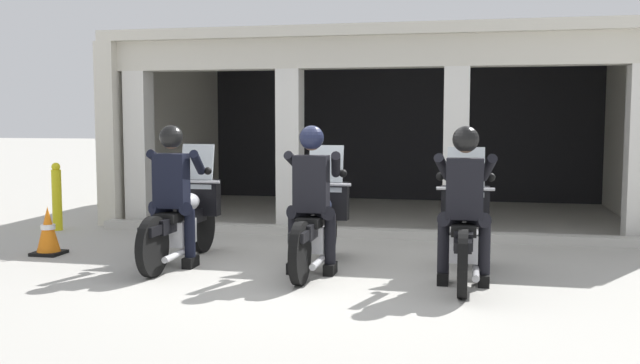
{
  "coord_description": "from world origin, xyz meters",
  "views": [
    {
      "loc": [
        1.67,
        -7.35,
        1.67
      ],
      "look_at": [
        0.0,
        0.34,
        0.95
      ],
      "focal_mm": 39.75,
      "sensor_mm": 36.0,
      "label": 1
    }
  ],
  "objects_px": {
    "motorcycle_left": "(184,219)",
    "police_officer_center": "(312,186)",
    "motorcycle_center": "(318,223)",
    "traffic_cone_flank": "(48,231)",
    "bollard_kerbside": "(57,197)",
    "police_officer_right": "(465,191)",
    "police_officer_left": "(173,183)",
    "motorcycle_right": "(464,231)"
  },
  "relations": [
    {
      "from": "motorcycle_center",
      "to": "bollard_kerbside",
      "type": "distance_m",
      "value": 4.68
    },
    {
      "from": "police_officer_right",
      "to": "bollard_kerbside",
      "type": "height_order",
      "value": "police_officer_right"
    },
    {
      "from": "motorcycle_center",
      "to": "police_officer_right",
      "type": "height_order",
      "value": "police_officer_right"
    },
    {
      "from": "motorcycle_left",
      "to": "motorcycle_center",
      "type": "xyz_separation_m",
      "value": [
        1.59,
        -0.02,
        0.0
      ]
    },
    {
      "from": "police_officer_center",
      "to": "traffic_cone_flank",
      "type": "height_order",
      "value": "police_officer_center"
    },
    {
      "from": "motorcycle_right",
      "to": "bollard_kerbside",
      "type": "bearing_deg",
      "value": 173.38
    },
    {
      "from": "police_officer_left",
      "to": "motorcycle_center",
      "type": "height_order",
      "value": "police_officer_left"
    },
    {
      "from": "motorcycle_right",
      "to": "motorcycle_left",
      "type": "bearing_deg",
      "value": -172.03
    },
    {
      "from": "traffic_cone_flank",
      "to": "bollard_kerbside",
      "type": "relative_size",
      "value": 0.59
    },
    {
      "from": "police_officer_right",
      "to": "police_officer_left",
      "type": "bearing_deg",
      "value": -172.03
    },
    {
      "from": "motorcycle_center",
      "to": "bollard_kerbside",
      "type": "bearing_deg",
      "value": 170.53
    },
    {
      "from": "motorcycle_right",
      "to": "police_officer_right",
      "type": "xyz_separation_m",
      "value": [
        -0.0,
        -0.28,
        0.44
      ]
    },
    {
      "from": "motorcycle_right",
      "to": "police_officer_left",
      "type": "bearing_deg",
      "value": -166.94
    },
    {
      "from": "motorcycle_left",
      "to": "police_officer_center",
      "type": "distance_m",
      "value": 1.68
    },
    {
      "from": "motorcycle_right",
      "to": "police_officer_center",
      "type": "bearing_deg",
      "value": -164.72
    },
    {
      "from": "police_officer_left",
      "to": "traffic_cone_flank",
      "type": "bearing_deg",
      "value": -179.58
    },
    {
      "from": "motorcycle_right",
      "to": "police_officer_right",
      "type": "height_order",
      "value": "police_officer_right"
    },
    {
      "from": "police_officer_right",
      "to": "traffic_cone_flank",
      "type": "relative_size",
      "value": 2.69
    },
    {
      "from": "motorcycle_left",
      "to": "bollard_kerbside",
      "type": "height_order",
      "value": "motorcycle_left"
    },
    {
      "from": "police_officer_right",
      "to": "motorcycle_center",
      "type": "bearing_deg",
      "value": 175.33
    },
    {
      "from": "motorcycle_left",
      "to": "police_officer_left",
      "type": "height_order",
      "value": "police_officer_left"
    },
    {
      "from": "motorcycle_left",
      "to": "motorcycle_right",
      "type": "relative_size",
      "value": 1.0
    },
    {
      "from": "motorcycle_right",
      "to": "bollard_kerbside",
      "type": "height_order",
      "value": "motorcycle_right"
    },
    {
      "from": "motorcycle_left",
      "to": "motorcycle_center",
      "type": "height_order",
      "value": "same"
    },
    {
      "from": "police_officer_left",
      "to": "motorcycle_center",
      "type": "xyz_separation_m",
      "value": [
        1.6,
        0.27,
        -0.44
      ]
    },
    {
      "from": "police_officer_left",
      "to": "motorcycle_right",
      "type": "relative_size",
      "value": 0.78
    },
    {
      "from": "police_officer_left",
      "to": "police_officer_right",
      "type": "xyz_separation_m",
      "value": [
        3.19,
        -0.19,
        0.0
      ]
    },
    {
      "from": "motorcycle_center",
      "to": "bollard_kerbside",
      "type": "xyz_separation_m",
      "value": [
        -4.34,
        1.75,
        -0.0
      ]
    },
    {
      "from": "police_officer_left",
      "to": "traffic_cone_flank",
      "type": "height_order",
      "value": "police_officer_left"
    },
    {
      "from": "police_officer_center",
      "to": "police_officer_left",
      "type": "bearing_deg",
      "value": -168.02
    },
    {
      "from": "traffic_cone_flank",
      "to": "police_officer_center",
      "type": "bearing_deg",
      "value": -5.57
    },
    {
      "from": "police_officer_left",
      "to": "police_officer_center",
      "type": "distance_m",
      "value": 1.59
    },
    {
      "from": "police_officer_left",
      "to": "police_officer_right",
      "type": "height_order",
      "value": "same"
    },
    {
      "from": "police_officer_center",
      "to": "police_officer_right",
      "type": "relative_size",
      "value": 1.0
    },
    {
      "from": "police_officer_center",
      "to": "traffic_cone_flank",
      "type": "relative_size",
      "value": 2.69
    },
    {
      "from": "motorcycle_left",
      "to": "police_officer_center",
      "type": "bearing_deg",
      "value": -0.24
    },
    {
      "from": "police_officer_right",
      "to": "traffic_cone_flank",
      "type": "xyz_separation_m",
      "value": [
        -4.96,
        0.5,
        -0.65
      ]
    },
    {
      "from": "motorcycle_center",
      "to": "motorcycle_left",
      "type": "bearing_deg",
      "value": -168.02
    },
    {
      "from": "motorcycle_center",
      "to": "motorcycle_right",
      "type": "relative_size",
      "value": 1.0
    },
    {
      "from": "motorcycle_center",
      "to": "bollard_kerbside",
      "type": "height_order",
      "value": "motorcycle_center"
    },
    {
      "from": "motorcycle_center",
      "to": "motorcycle_right",
      "type": "xyz_separation_m",
      "value": [
        1.59,
        -0.17,
        0.0
      ]
    },
    {
      "from": "motorcycle_right",
      "to": "bollard_kerbside",
      "type": "relative_size",
      "value": 2.03
    }
  ]
}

